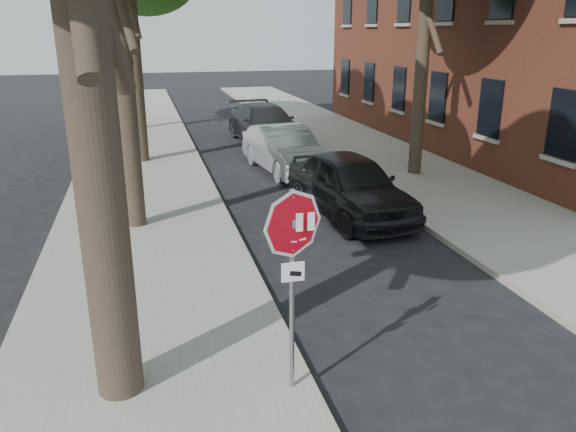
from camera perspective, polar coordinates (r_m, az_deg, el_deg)
name	(u,v)px	position (r m, az deg, el deg)	size (l,w,h in m)	color
ground	(343,386)	(7.71, 5.64, -16.77)	(120.00, 120.00, 0.00)	black
sidewalk_left	(140,176)	(18.42, -14.79, 3.99)	(4.00, 55.00, 0.12)	gray
sidewalk_right	(388,161)	(20.19, 10.14, 5.54)	(4.00, 55.00, 0.12)	gray
curb_left	(205,172)	(18.51, -8.44, 4.49)	(0.12, 55.00, 0.13)	#9E9384
curb_right	(333,164)	(19.44, 4.60, 5.29)	(0.12, 55.00, 0.13)	#9E9384
stop_sign	(293,254)	(6.56, 0.47, -3.83)	(0.76, 0.34, 2.61)	gray
car_a	(350,185)	(14.01, 6.31, 3.15)	(1.86, 4.61, 1.57)	black
car_b	(285,150)	(18.40, -0.33, 6.75)	(1.56, 4.47, 1.47)	#B2B6BB
car_c	(265,124)	(23.47, -2.34, 9.34)	(2.16, 5.32, 1.54)	#4C4D51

